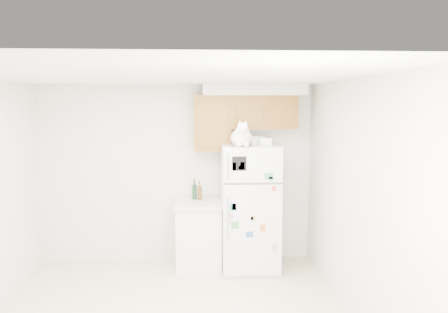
{
  "coord_description": "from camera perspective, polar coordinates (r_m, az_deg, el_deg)",
  "views": [
    {
      "loc": [
        0.3,
        -4.11,
        2.25
      ],
      "look_at": [
        0.65,
        1.55,
        1.55
      ],
      "focal_mm": 35.0,
      "sensor_mm": 36.0,
      "label": 1
    }
  ],
  "objects": [
    {
      "name": "cat",
      "position": [
        5.51,
        2.33,
        2.63
      ],
      "size": [
        0.33,
        0.48,
        0.34
      ],
      "color": "white",
      "rests_on": "refrigerator"
    },
    {
      "name": "storage_box_front",
      "position": [
        5.76,
        5.47,
        1.97
      ],
      "size": [
        0.16,
        0.13,
        0.09
      ],
      "primitive_type": "cube",
      "rotation": [
        0.0,
        0.0,
        -0.11
      ],
      "color": "white",
      "rests_on": "refrigerator"
    },
    {
      "name": "room_shell",
      "position": [
        4.4,
        -5.76,
        -0.55
      ],
      "size": [
        3.84,
        4.04,
        2.52
      ],
      "color": "silver",
      "rests_on": "ground_plane"
    },
    {
      "name": "refrigerator",
      "position": [
        5.93,
        3.37,
        -6.63
      ],
      "size": [
        0.76,
        0.78,
        1.7
      ],
      "color": "white",
      "rests_on": "ground_plane"
    },
    {
      "name": "base_counter",
      "position": [
        6.06,
        -3.34,
        -10.13
      ],
      "size": [
        0.64,
        0.64,
        0.92
      ],
      "color": "white",
      "rests_on": "ground_plane"
    },
    {
      "name": "bottle_green",
      "position": [
        6.07,
        -3.89,
        -4.3
      ],
      "size": [
        0.06,
        0.06,
        0.28
      ],
      "primitive_type": null,
      "color": "#19381E",
      "rests_on": "base_counter"
    },
    {
      "name": "storage_box_back",
      "position": [
        5.96,
        4.31,
        2.2
      ],
      "size": [
        0.19,
        0.15,
        0.1
      ],
      "primitive_type": "cube",
      "rotation": [
        0.0,
        0.0,
        0.1
      ],
      "color": "white",
      "rests_on": "refrigerator"
    },
    {
      "name": "bottle_amber",
      "position": [
        6.02,
        -3.2,
        -4.45
      ],
      "size": [
        0.06,
        0.06,
        0.26
      ],
      "primitive_type": null,
      "color": "#593814",
      "rests_on": "base_counter"
    }
  ]
}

